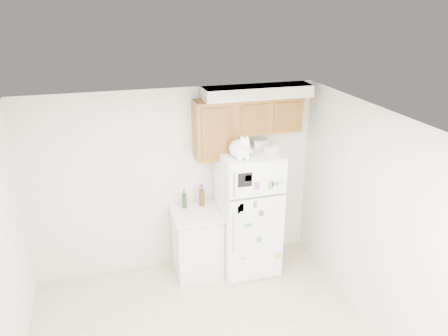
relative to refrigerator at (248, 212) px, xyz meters
name	(u,v)px	position (x,y,z in m)	size (l,w,h in m)	color
room_shell	(218,209)	(-0.78, -1.36, 0.82)	(3.84, 4.04, 2.52)	silver
refrigerator	(248,212)	(0.00, 0.00, 0.00)	(0.76, 0.78, 1.70)	white
base_counter	(197,242)	(-0.69, 0.07, -0.39)	(0.64, 0.64, 0.92)	white
cat	(241,148)	(-0.16, -0.15, 0.97)	(0.32, 0.47, 0.33)	white
storage_box_back	(261,144)	(0.21, 0.16, 0.90)	(0.18, 0.13, 0.10)	white
storage_box_front	(271,149)	(0.27, -0.06, 0.89)	(0.15, 0.11, 0.09)	white
bottle_green	(184,199)	(-0.81, 0.24, 0.20)	(0.06, 0.06, 0.27)	#19381E
bottle_amber	(202,195)	(-0.58, 0.24, 0.22)	(0.07, 0.07, 0.31)	#593814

